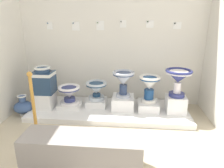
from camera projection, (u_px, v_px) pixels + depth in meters
The scene contains 23 objects.
wall_back at pixel (112, 23), 3.52m from camera, with size 3.42×0.06×2.91m, color silver.
display_platform at pixel (109, 110), 3.45m from camera, with size 2.60×0.95×0.08m, color white.
plinth_block_tall_cobalt at pixel (46, 100), 3.44m from camera, with size 0.29×0.31×0.26m, color white.
antique_toilet_tall_cobalt at pixel (43, 80), 3.33m from camera, with size 0.35×0.31×0.44m.
plinth_block_leftmost at pixel (70, 105), 3.45m from camera, with size 0.38×0.30×0.08m, color white.
antique_toilet_leftmost at pixel (69, 93), 3.38m from camera, with size 0.36×0.36×0.31m.
plinth_block_squat_floral at pixel (97, 102), 3.54m from camera, with size 0.34×0.35×0.11m, color white.
antique_toilet_squat_floral at pixel (96, 88), 3.46m from camera, with size 0.36×0.36×0.31m.
plinth_block_rightmost at pixel (123, 102), 3.41m from camera, with size 0.36×0.39×0.21m, color white.
antique_toilet_rightmost at pixel (123, 79), 3.29m from camera, with size 0.36×0.36×0.43m.
plinth_block_broad_patterned at pixel (148, 106), 3.37m from camera, with size 0.33×0.37×0.13m, color white.
antique_toilet_broad_patterned at pixel (149, 85), 3.26m from camera, with size 0.34×0.34×0.44m.
plinth_block_central_ornate at pixel (176, 104), 3.26m from camera, with size 0.30×0.29×0.27m, color white.
antique_toilet_central_ornate at pixel (178, 77), 3.13m from camera, with size 0.41×0.41×0.43m.
info_placard_first at pixel (50, 25), 3.59m from camera, with size 0.10×0.01×0.13m.
info_placard_second at pixel (76, 26), 3.55m from camera, with size 0.14×0.01×0.15m.
info_placard_third at pixel (100, 25), 3.51m from camera, with size 0.13×0.01×0.16m.
info_placard_fourth at pixel (123, 24), 3.47m from camera, with size 0.11×0.01×0.13m.
info_placard_fifth at pixel (150, 24), 3.43m from camera, with size 0.13×0.01×0.12m.
info_placard_sixth at pixel (177, 25), 3.40m from camera, with size 0.13×0.01×0.11m.
decorative_vase_companion at pixel (23, 106), 3.37m from camera, with size 0.30×0.30×0.34m.
stanchion_post_near_left at pixel (36, 124), 2.56m from camera, with size 0.26×0.26×0.94m.
museum_bench at pixel (82, 153), 2.11m from camera, with size 1.23×0.36×0.40m, color gray.
Camera 1 is at (1.94, -0.99, 1.53)m, focal length 32.64 mm.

